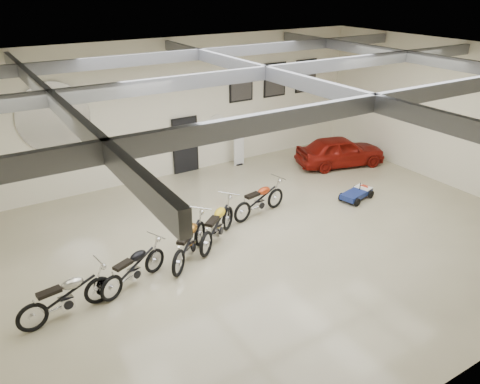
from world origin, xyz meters
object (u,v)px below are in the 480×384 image
motorcycle_gold (189,241)px  motorcycle_yellow (217,224)px  motorcycle_black (133,267)px  go_kart (359,191)px  motorcycle_red (259,199)px  motorcycle_silver (65,296)px  banner_stand (239,145)px  vintage_car (340,151)px

motorcycle_gold → motorcycle_yellow: size_ratio=0.98×
motorcycle_black → go_kart: motorcycle_black is taller
motorcycle_red → go_kart: size_ratio=1.36×
motorcycle_silver → go_kart: 9.93m
go_kart → banner_stand: bearing=96.8°
vintage_car → motorcycle_gold: bearing=125.1°
motorcycle_black → motorcycle_red: 4.90m
motorcycle_yellow → go_kart: (5.49, 0.00, -0.30)m
go_kart → vintage_car: size_ratio=0.44×
motorcycle_silver → motorcycle_black: bearing=2.7°
motorcycle_black → motorcycle_gold: size_ratio=0.92×
motorcycle_yellow → go_kart: size_ratio=1.45×
banner_stand → vintage_car: 4.03m
motorcycle_red → vintage_car: (5.13, 1.88, 0.06)m
motorcycle_gold → banner_stand: bearing=5.4°
motorcycle_gold → motorcycle_red: motorcycle_gold is taller
motorcycle_gold → vintage_car: vintage_car is taller
banner_stand → motorcycle_silver: (-8.06, -5.86, -0.28)m
motorcycle_silver → motorcycle_gold: size_ratio=0.97×
motorcycle_silver → motorcycle_red: bearing=7.9°
motorcycle_silver → motorcycle_black: (1.66, 0.32, -0.03)m
motorcycle_black → motorcycle_yellow: motorcycle_yellow is taller
motorcycle_black → go_kart: size_ratio=1.30×
motorcycle_black → motorcycle_yellow: bearing=-8.2°
motorcycle_red → go_kart: (3.55, -0.76, -0.26)m
banner_stand → motorcycle_red: 4.42m
banner_stand → motorcycle_yellow: bearing=-128.6°
go_kart → motorcycle_yellow: bearing=166.2°
banner_stand → go_kart: size_ratio=1.08×
motorcycle_yellow → motorcycle_black: bearing=157.2°
motorcycle_black → motorcycle_gold: motorcycle_gold is taller
banner_stand → motorcycle_red: banner_stand is taller
motorcycle_gold → go_kart: size_ratio=1.42×
banner_stand → motorcycle_black: (-6.40, -5.55, -0.31)m
motorcycle_silver → motorcycle_gold: (3.32, 0.65, 0.02)m
motorcycle_gold → vintage_car: size_ratio=0.62×
banner_stand → motorcycle_black: size_ratio=0.83×
motorcycle_black → go_kart: 8.25m
motorcycle_gold → motorcycle_black: bearing=149.2°
banner_stand → motorcycle_silver: 9.97m
go_kart → vintage_car: bearing=45.3°
go_kart → motorcycle_red: bearing=154.1°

